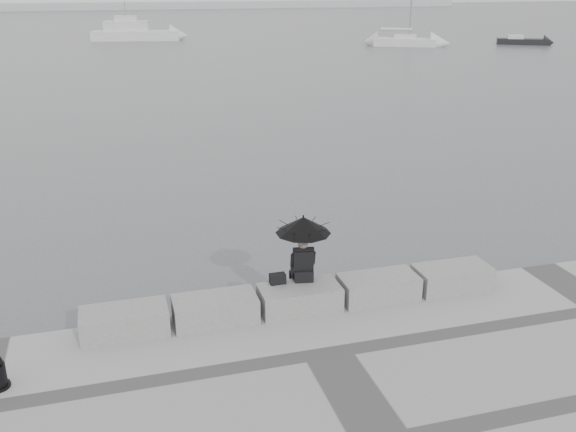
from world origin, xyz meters
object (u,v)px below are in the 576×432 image
object	(u,v)px
sailboat_right	(405,41)
small_motorboat	(523,41)
motor_cruiser	(136,32)
seated_person	(303,234)

from	to	relation	value
sailboat_right	small_motorboat	size ratio (longest dim) A/B	2.34
motor_cruiser	small_motorboat	size ratio (longest dim) A/B	1.88
motor_cruiser	seated_person	bearing A→B (deg)	-80.65
sailboat_right	small_motorboat	world-z (taller)	sailboat_right
seated_person	motor_cruiser	size ratio (longest dim) A/B	0.13
seated_person	small_motorboat	distance (m)	66.41
small_motorboat	sailboat_right	bearing A→B (deg)	-158.25
seated_person	sailboat_right	bearing A→B (deg)	72.48
motor_cruiser	small_motorboat	world-z (taller)	motor_cruiser
seated_person	motor_cruiser	distance (m)	68.77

